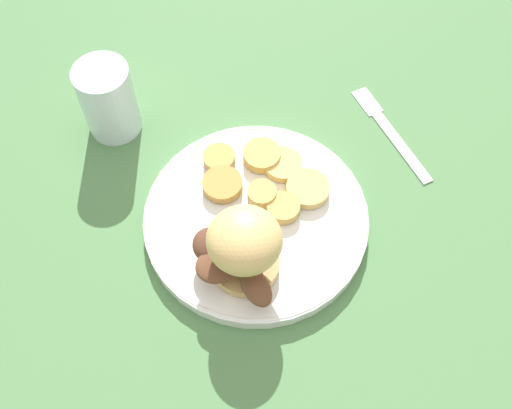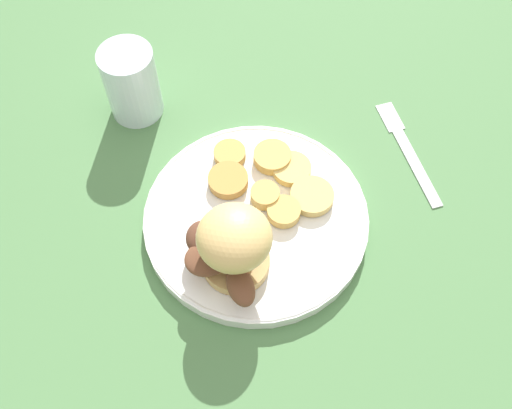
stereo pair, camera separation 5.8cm
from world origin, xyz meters
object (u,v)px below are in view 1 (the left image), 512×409
fork (391,132)px  drinking_glass (108,100)px  dinner_plate (256,218)px  sandwich (241,248)px

fork → drinking_glass: bearing=-131.5°
dinner_plate → drinking_glass: size_ratio=2.62×
dinner_plate → fork: dinner_plate is taller
dinner_plate → sandwich: (0.04, -0.06, 0.06)m
dinner_plate → drinking_glass: (-0.24, -0.05, 0.04)m
dinner_plate → sandwich: bearing=-52.4°
fork → drinking_glass: (-0.25, -0.28, 0.05)m
sandwich → drinking_glass: bearing=178.9°
drinking_glass → fork: bearing=48.5°
sandwich → fork: size_ratio=0.73×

